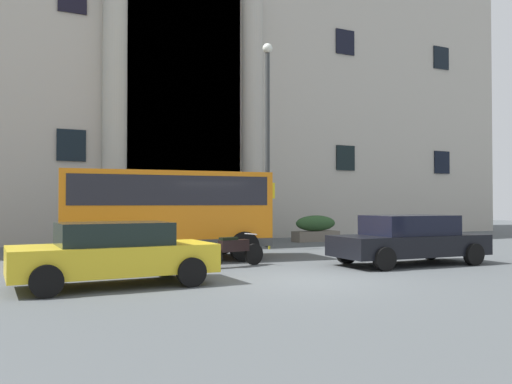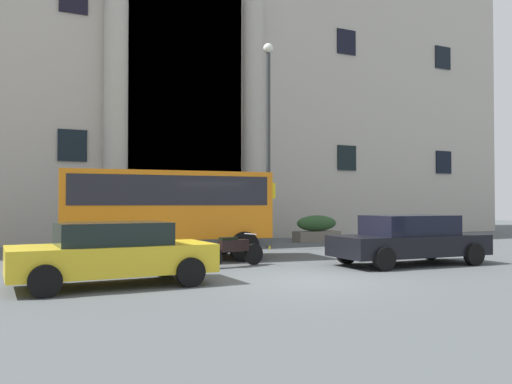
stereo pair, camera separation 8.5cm
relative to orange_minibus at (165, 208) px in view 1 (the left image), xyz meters
The scene contains 10 objects.
ground_plane 5.99m from the orange_minibus, 73.11° to the right, with size 80.00×64.00×0.12m, color #4D5255.
office_building_facade 14.44m from the orange_minibus, 82.03° to the left, with size 43.92×9.77×19.02m.
orange_minibus is the anchor object (origin of this frame).
bus_stop_sign 5.05m from the orange_minibus, 22.71° to the left, with size 0.44×0.08×2.53m.
hedge_planter_entrance_left 7.20m from the orange_minibus, 48.87° to the left, with size 2.19×0.89×1.46m.
hedge_planter_entrance_right 9.76m from the orange_minibus, 28.80° to the left, with size 2.17×0.75×1.19m.
parked_sedan_second 5.11m from the orange_minibus, 119.17° to the right, with size 4.21×2.03×1.35m.
parked_coupe_end 7.33m from the orange_minibus, 35.48° to the right, with size 4.61×2.15×1.41m.
motorcycle_far_end 2.96m from the orange_minibus, 64.39° to the right, with size 1.99×0.67×0.89m.
lamppost_plaza_centre 6.62m from the orange_minibus, 29.73° to the left, with size 0.40×0.40×8.19m.
Camera 1 is at (-6.43, -10.35, 1.76)m, focal length 37.16 mm.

